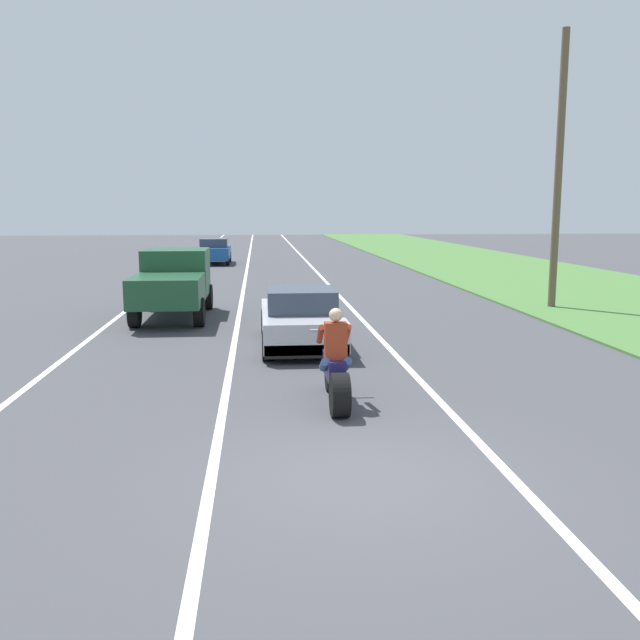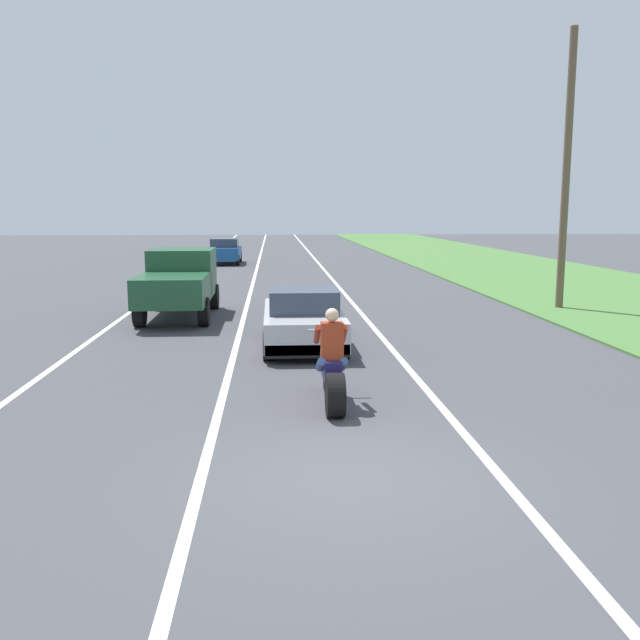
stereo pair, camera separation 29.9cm
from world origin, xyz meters
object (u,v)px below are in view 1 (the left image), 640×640
at_px(sports_car_silver, 301,319).
at_px(pickup_truck_left_lane_dark_green, 173,281).
at_px(distant_car_far_ahead, 215,251).
at_px(motorcycle_with_rider, 336,371).

bearing_deg(sports_car_silver, pickup_truck_left_lane_dark_green, 127.31).
distance_m(pickup_truck_left_lane_dark_green, distant_car_far_ahead, 20.50).
bearing_deg(sports_car_silver, motorcycle_with_rider, -87.19).
distance_m(sports_car_silver, pickup_truck_left_lane_dark_green, 5.75).
relative_size(motorcycle_with_rider, distant_car_far_ahead, 0.55).
xyz_separation_m(sports_car_silver, pickup_truck_left_lane_dark_green, (-3.47, 4.56, 0.48)).
bearing_deg(distant_car_far_ahead, pickup_truck_left_lane_dark_green, -89.90).
bearing_deg(motorcycle_with_rider, distant_car_far_ahead, 97.12).
distance_m(sports_car_silver, distant_car_far_ahead, 25.30).
distance_m(motorcycle_with_rider, pickup_truck_left_lane_dark_green, 10.33).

